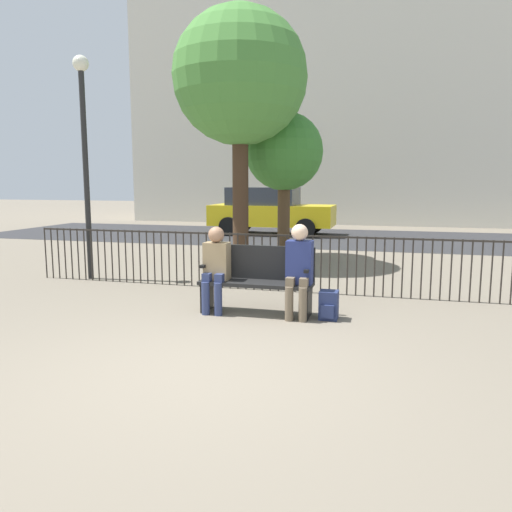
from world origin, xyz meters
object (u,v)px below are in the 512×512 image
park_bench (257,278)px  lamp_post (84,136)px  seated_person_1 (299,266)px  tree_0 (240,78)px  tree_1 (284,153)px  backpack (329,305)px  seated_person_0 (216,264)px  parked_car_0 (270,210)px

park_bench → lamp_post: lamp_post is taller
seated_person_1 → tree_0: size_ratio=0.23×
park_bench → tree_1: tree_1 is taller
backpack → lamp_post: 5.49m
lamp_post → park_bench: bearing=-23.0°
tree_0 → tree_1: (0.72, 1.18, -1.50)m
seated_person_0 → parked_car_0: (-1.76, 10.35, 0.17)m
parked_car_0 → tree_1: bearing=-72.7°
backpack → seated_person_0: bearing=-178.8°
lamp_post → tree_1: bearing=51.6°
lamp_post → parked_car_0: size_ratio=0.95×
backpack → tree_1: 6.03m
tree_1 → lamp_post: 4.67m
tree_0 → lamp_post: 3.57m
park_bench → backpack: park_bench is taller
park_bench → parked_car_0: 10.48m
park_bench → lamp_post: (-3.65, 1.55, 2.13)m
seated_person_1 → tree_0: bearing=116.5°
seated_person_0 → seated_person_1: seated_person_1 is taller
park_bench → seated_person_1: size_ratio=1.24×
park_bench → seated_person_0: bearing=-167.1°
park_bench → parked_car_0: size_ratio=0.37×
lamp_post → parked_car_0: bearing=81.3°
park_bench → seated_person_1: seated_person_1 is taller
park_bench → tree_1: 5.62m
tree_1 → lamp_post: size_ratio=0.86×
park_bench → tree_0: tree_0 is taller
seated_person_0 → lamp_post: size_ratio=0.30×
lamp_post → backpack: bearing=-19.5°
seated_person_0 → seated_person_1: size_ratio=0.95×
seated_person_0 → lamp_post: 4.02m
park_bench → tree_0: (-1.47, 4.03, 3.48)m
parked_car_0 → seated_person_0: bearing=-80.3°
park_bench → backpack: (0.99, -0.09, -0.30)m
backpack → lamp_post: size_ratio=0.09×
backpack → park_bench: bearing=174.6°
seated_person_1 → park_bench: bearing=168.2°
park_bench → seated_person_1: 0.65m
lamp_post → parked_car_0: 8.95m
parked_car_0 → backpack: bearing=-72.2°
park_bench → seated_person_1: (0.60, -0.12, 0.21)m
seated_person_0 → parked_car_0: parked_car_0 is taller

